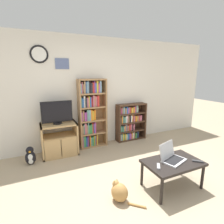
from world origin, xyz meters
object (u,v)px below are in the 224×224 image
Objects in this scene: television at (57,113)px; remote_near_laptop at (158,166)px; remote_far_from_laptop at (198,161)px; penguin_figurine at (30,156)px; cat at (119,192)px; bookshelf_tall at (91,113)px; laptop at (171,156)px; bookshelf_short at (129,122)px; tv_stand at (60,139)px; coffee_table at (173,164)px.

television is 2.29m from remote_near_laptop.
penguin_figurine is (-2.37, 1.86, -0.28)m from remote_far_from_laptop.
cat is at bearing -59.50° from remote_far_from_laptop.
penguin_figurine is (-1.37, -0.35, -0.67)m from bookshelf_tall.
remote_far_from_laptop is (0.33, -0.22, -0.06)m from laptop.
bookshelf_short is 6.38× the size of remote_near_laptop.
remote_near_laptop is (1.13, -1.93, 0.09)m from tv_stand.
remote_near_laptop is at bearing -35.30° from cat.
penguin_figurine is (-1.72, 1.72, -0.28)m from remote_near_laptop.
remote_far_from_laptop is (1.00, -2.21, -0.39)m from bookshelf_tall.
coffee_table is at bearing -29.45° from cat.
bookshelf_short reaches higher than coffee_table.
penguin_figurine is at bearing 140.29° from coffee_table.
bookshelf_short is at bearing 8.19° from penguin_figurine.
remote_far_from_laptop reaches higher than cat.
bookshelf_short is 2.03m from laptop.
tv_stand reaches higher than cat.
coffee_table is (1.45, -1.88, -0.57)m from television.
penguin_figurine is at bearing 100.16° from cat.
coffee_table is at bearing -39.71° from penguin_figurine.
tv_stand is at bearing -22.55° from remote_near_laptop.
remote_far_from_laptop is 0.40× the size of penguin_figurine.
bookshelf_tall reaches higher than remote_near_laptop.
laptop is (-0.40, -1.99, 0.02)m from bookshelf_short.
bookshelf_short is at bearing -140.28° from remote_far_from_laptop.
coffee_table is 0.13m from laptop.
bookshelf_short is at bearing 60.67° from laptop.
tv_stand reaches higher than remote_far_from_laptop.
cat is (0.54, -1.82, -0.22)m from tv_stand.
remote_far_from_laptop reaches higher than coffee_table.
bookshelf_tall is 11.03× the size of remote_far_from_laptop.
tv_stand is 2.72m from remote_far_from_laptop.
remote_far_from_laptop is (0.65, -0.13, 0.00)m from remote_near_laptop.
television is at bearing -175.21° from bookshelf_short.
television reaches higher than laptop.
television is at bearing -97.48° from remote_far_from_laptop.
bookshelf_tall is 1.12m from bookshelf_short.
tv_stand is 0.46× the size of bookshelf_tall.
bookshelf_tall is at bearing -43.18° from remote_near_laptop.
remote_near_laptop is 0.66m from remote_far_from_laptop.
coffee_table is 1.92× the size of cat.
coffee_table is (1.43, -1.89, 0.03)m from tv_stand.
bookshelf_short is 2.15× the size of cat.
coffee_table is (0.66, -2.04, -0.45)m from bookshelf_tall.
tv_stand reaches higher than coffee_table.
bookshelf_tall is 1.56m from penguin_figurine.
laptop reaches higher than cat.
coffee_table is at bearing -52.41° from television.
tv_stand is 4.86× the size of remote_near_laptop.
remote_near_laptop is 0.34× the size of cat.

